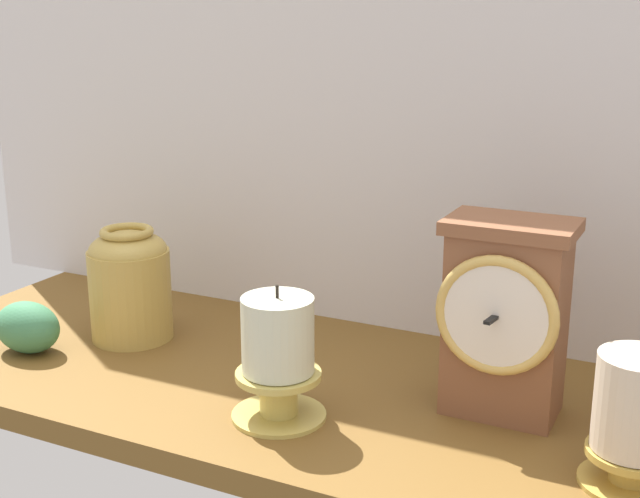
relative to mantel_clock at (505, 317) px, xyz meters
The scene contains 7 objects.
ground_plane 20.26cm from the mantel_clock, behind, with size 100.00×36.00×2.40cm, color brown.
back_wall 33.26cm from the mantel_clock, 135.64° to the left, with size 120.00×2.00×65.00cm, color silver.
mantel_clock is the anchor object (origin of this frame).
brass_vase_jar 42.53cm from the mantel_clock, behind, with size 9.14×9.14×12.90cm.
pillar_candle_front 15.17cm from the mantel_clock, 32.32° to the right, with size 7.88×7.88×12.12cm.
pillar_candle_near_clock 20.77cm from the mantel_clock, 150.96° to the right, with size 8.74×8.74×12.76cm.
ivy_sprig 51.08cm from the mantel_clock, behind, with size 7.79×5.45×5.67cm.
Camera 1 is at (34.16, -70.31, 36.11)cm, focal length 47.82 mm.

